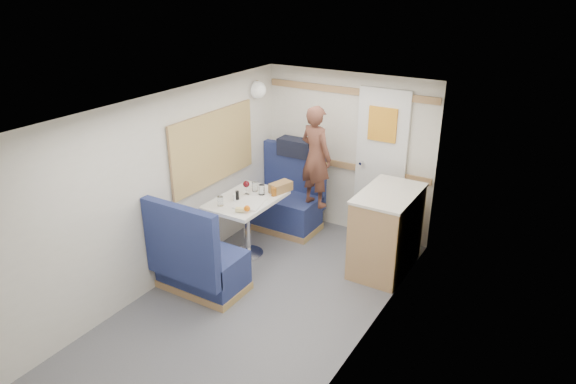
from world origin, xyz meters
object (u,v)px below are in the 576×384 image
Objects in this scene: tumbler_right at (262,190)px; bread_loaf at (281,187)px; orange_fruit at (247,208)px; beer_glass at (274,192)px; dinette_table at (247,211)px; bench_near at (198,265)px; tumbler_left at (220,201)px; pepper_grinder at (237,195)px; tray at (250,203)px; salt_grinder at (234,197)px; tumbler_mid at (255,186)px; bench_far at (286,205)px; duffel_bag at (296,147)px; cheese_block at (240,209)px; galley_counter at (386,230)px; dome_light at (258,90)px; wine_glass at (246,185)px; person at (316,157)px.

tumbler_right is 0.23m from bread_loaf.
beer_glass is (0.00, 0.53, 0.00)m from orange_fruit.
dinette_table is 0.90m from bench_near.
bread_loaf reaches higher than tumbler_left.
pepper_grinder is (-0.07, 0.79, 0.47)m from bench_near.
salt_grinder reaches higher than tray.
tumbler_right reaches higher than tumbler_mid.
salt_grinder is (-0.16, -0.31, -0.02)m from tumbler_right.
bench_far and bench_near have the same top height.
orange_fruit is (0.10, -0.20, 0.04)m from tray.
duffel_bag is 4.03× the size of tumbler_mid.
bench_near is at bearing -106.26° from cheese_block.
orange_fruit is 0.58× the size of tumbler_mid.
salt_grinder is (-0.01, -0.05, -0.01)m from pepper_grinder.
tumbler_left is 0.53m from tumbler_right.
cheese_block reaches higher than tray.
bread_loaf is at bearing -171.99° from galley_counter.
orange_fruit is at bearing 0.04° from tumbler_left.
bench_far is at bearing 83.70° from tumbler_left.
dinette_table is at bearing -159.46° from galley_counter.
bench_far is 1.09m from salt_grinder.
bread_loaf is at bearing 58.61° from salt_grinder.
tray is (0.51, -0.95, -1.02)m from dome_light.
cheese_block is at bearing -62.94° from wine_glass.
orange_fruit is 0.53m from beer_glass.
duffel_bag is 0.96m from tumbler_right.
galley_counter is at bearing -21.84° from duffel_bag.
bread_loaf is (0.30, 0.49, 0.01)m from salt_grinder.
bench_near reaches higher than tumbler_mid.
galley_counter reaches higher than wine_glass.
galley_counter is 2.54× the size of tray.
tumbler_mid is 0.30m from pepper_grinder.
bench_near is 1.20m from tumbler_mid.
bench_near is at bearing -136.06° from galley_counter.
orange_fruit is at bearing -73.89° from tumbler_right.
person is at bearing 54.02° from wine_glass.
tray is 0.20m from salt_grinder.
wine_glass is at bearing -93.68° from duffel_bag.
duffel_bag reaches higher than tumbler_mid.
duffel_bag is 4.25× the size of tumbler_left.
salt_grinder is (-0.30, 0.18, -0.01)m from orange_fruit.
galley_counter is at bearing 25.65° from tray.
tray is (0.12, -0.96, 0.43)m from bench_far.
bench_far is 10.32× the size of pepper_grinder.
beer_glass is at bearing 45.47° from dinette_table.
bench_far is 6.25× the size of wine_glass.
tumbler_right reaches higher than salt_grinder.
dinette_table is at bearing -57.43° from wine_glass.
dome_light is at bearing -177.88° from bench_far.
bench_near reaches higher than bread_loaf.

